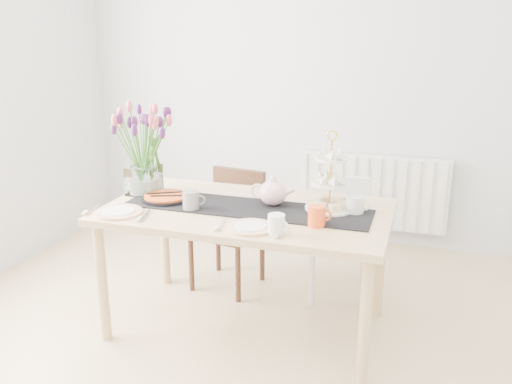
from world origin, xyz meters
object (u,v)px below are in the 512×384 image
(tulip_vase, at_px, (141,137))
(plate_right, at_px, (250,227))
(teapot, at_px, (273,193))
(chair_brown, at_px, (232,220))
(cake_stand, at_px, (330,191))
(mug_grey, at_px, (191,201))
(cream_jug, at_px, (355,205))
(radiator, at_px, (372,192))
(mug_orange, at_px, (317,216))
(chair_white, at_px, (340,228))
(tart_tin, at_px, (166,198))
(plate_left, at_px, (118,212))
(mug_white, at_px, (276,224))
(dining_table, at_px, (247,221))

(tulip_vase, distance_m, plate_right, 0.96)
(tulip_vase, bearing_deg, teapot, 0.48)
(chair_brown, bearing_deg, cake_stand, -22.01)
(tulip_vase, relative_size, mug_grey, 5.90)
(cream_jug, bearing_deg, teapot, -174.56)
(tulip_vase, height_order, cake_stand, tulip_vase)
(chair_brown, height_order, cream_jug, cream_jug)
(radiator, xyz_separation_m, plate_right, (-0.42, -1.86, 0.31))
(mug_orange, bearing_deg, chair_white, 63.00)
(tart_tin, distance_m, plate_right, 0.68)
(chair_white, xyz_separation_m, mug_grey, (-0.72, -0.79, 0.36))
(cake_stand, distance_m, mug_orange, 0.28)
(mug_grey, xyz_separation_m, plate_left, (-0.36, -0.18, -0.05))
(chair_brown, height_order, plate_right, chair_brown)
(cream_jug, relative_size, mug_orange, 0.93)
(cake_stand, relative_size, plate_right, 1.62)
(chair_white, distance_m, mug_white, 1.07)
(tulip_vase, bearing_deg, chair_brown, 50.13)
(plate_left, height_order, plate_right, same)
(radiator, height_order, plate_right, plate_right)
(tulip_vase, bearing_deg, mug_orange, -11.91)
(dining_table, bearing_deg, chair_white, 56.98)
(teapot, bearing_deg, plate_left, -151.62)
(chair_brown, relative_size, cake_stand, 1.99)
(radiator, distance_m, cake_stand, 1.51)
(chair_brown, xyz_separation_m, mug_white, (0.56, -0.88, 0.34))
(chair_brown, relative_size, teapot, 3.12)
(chair_brown, bearing_deg, mug_white, -48.83)
(teapot, height_order, cream_jug, teapot)
(mug_orange, bearing_deg, cake_stand, 59.27)
(cake_stand, relative_size, teapot, 1.57)
(cake_stand, relative_size, mug_grey, 3.66)
(dining_table, distance_m, plate_right, 0.33)
(chair_white, relative_size, mug_grey, 7.05)
(dining_table, bearing_deg, tart_tin, -179.26)
(mug_orange, bearing_deg, tulip_vase, 141.10)
(mug_grey, xyz_separation_m, mug_orange, (0.72, -0.04, -0.00))
(cake_stand, height_order, cream_jug, cake_stand)
(plate_left, bearing_deg, mug_grey, 26.14)
(radiator, height_order, tulip_vase, tulip_vase)
(mug_grey, relative_size, mug_orange, 1.02)
(cream_jug, bearing_deg, dining_table, -166.61)
(dining_table, relative_size, cream_jug, 16.11)
(dining_table, xyz_separation_m, chair_brown, (-0.29, 0.55, -0.21))
(dining_table, xyz_separation_m, teapot, (0.13, 0.09, 0.16))
(radiator, bearing_deg, tart_tin, -123.61)
(teapot, xyz_separation_m, mug_white, (0.14, -0.42, -0.03))
(dining_table, bearing_deg, mug_orange, -19.95)
(mug_grey, bearing_deg, dining_table, -3.98)
(dining_table, xyz_separation_m, cake_stand, (0.45, 0.11, 0.19))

